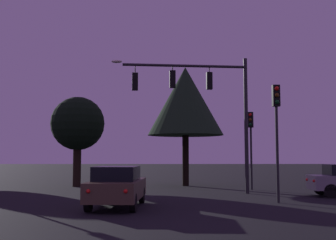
# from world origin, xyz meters

# --- Properties ---
(ground_plane) EXTENTS (168.00, 168.00, 0.00)m
(ground_plane) POSITION_xyz_m (0.00, 24.50, 0.00)
(ground_plane) COLOR black
(ground_plane) RESTS_ON ground
(traffic_signal_mast_arm) EXTENTS (7.08, 0.78, 7.04)m
(traffic_signal_mast_arm) POSITION_xyz_m (3.73, 15.55, 5.04)
(traffic_signal_mast_arm) COLOR #232326
(traffic_signal_mast_arm) RESTS_ON ground
(traffic_light_corner_left) EXTENTS (0.30, 0.35, 4.87)m
(traffic_light_corner_left) POSITION_xyz_m (6.33, 11.30, 3.42)
(traffic_light_corner_left) COLOR #232326
(traffic_light_corner_left) RESTS_ON ground
(traffic_light_median) EXTENTS (0.36, 0.39, 4.48)m
(traffic_light_median) POSITION_xyz_m (6.76, 18.26, 3.17)
(traffic_light_median) COLOR #232326
(traffic_light_median) RESTS_ON ground
(car_nearside_lane) EXTENTS (1.99, 4.43, 1.52)m
(car_nearside_lane) POSITION_xyz_m (-0.10, 9.94, 0.79)
(car_nearside_lane) COLOR #473828
(car_nearside_lane) RESTS_ON ground
(tree_behind_sign) EXTENTS (4.97, 4.97, 7.83)m
(tree_behind_sign) POSITION_xyz_m (3.16, 21.48, 5.54)
(tree_behind_sign) COLOR black
(tree_behind_sign) RESTS_ON ground
(tree_center_horizon) EXTENTS (3.41, 3.41, 5.71)m
(tree_center_horizon) POSITION_xyz_m (-3.77, 20.84, 3.96)
(tree_center_horizon) COLOR black
(tree_center_horizon) RESTS_ON ground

